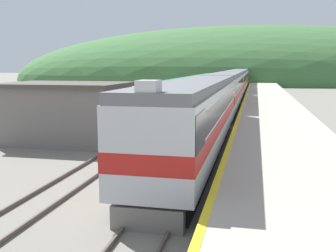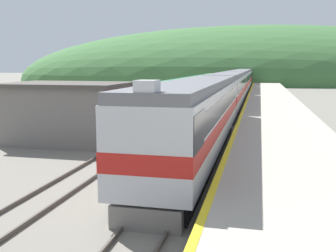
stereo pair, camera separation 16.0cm
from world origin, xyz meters
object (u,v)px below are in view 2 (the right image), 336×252
carriage_third (239,82)px  siding_train (201,89)px  express_train_lead_car (197,116)px  carriage_fourth (244,78)px  carriage_second (229,91)px

carriage_third → siding_train: (-4.58, -12.10, -0.47)m
express_train_lead_car → carriage_fourth: express_train_lead_car is taller
carriage_second → siding_train: 11.47m
carriage_third → carriage_fourth: 22.61m
siding_train → carriage_fourth: bearing=82.5°
express_train_lead_car → siding_train: (-4.58, 32.96, -0.48)m
carriage_second → carriage_third: same height
carriage_second → carriage_fourth: same height
carriage_fourth → siding_train: bearing=-97.5°
express_train_lead_car → carriage_third: (0.00, 45.07, -0.01)m
carriage_second → carriage_third: 22.61m
carriage_fourth → siding_train: carriage_fourth is taller
carriage_second → express_train_lead_car: bearing=-90.0°
express_train_lead_car → carriage_second: (0.00, 22.46, -0.01)m
express_train_lead_car → siding_train: express_train_lead_car is taller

